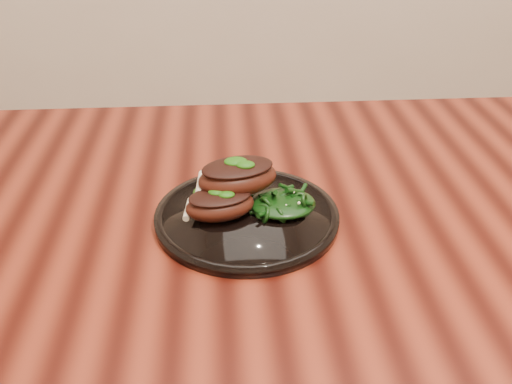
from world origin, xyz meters
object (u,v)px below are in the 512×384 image
(plate, at_px, (247,216))
(lamb_chop_front, at_px, (220,204))
(desk, at_px, (452,253))
(greens_heap, at_px, (283,200))

(plate, height_order, lamb_chop_front, lamb_chop_front)
(desk, bearing_deg, lamb_chop_front, -175.82)
(desk, distance_m, lamb_chop_front, 0.36)
(desk, height_order, lamb_chop_front, lamb_chop_front)
(desk, distance_m, plate, 0.32)
(greens_heap, bearing_deg, desk, 2.62)
(plate, bearing_deg, lamb_chop_front, -166.29)
(lamb_chop_front, height_order, greens_heap, lamb_chop_front)
(desk, relative_size, greens_heap, 18.09)
(desk, height_order, plate, plate)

